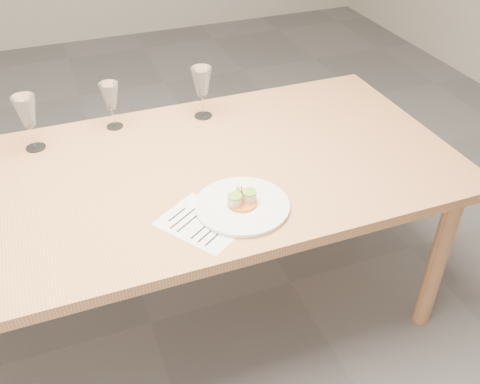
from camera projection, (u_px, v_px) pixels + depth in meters
name	position (u px, v px, depth m)	size (l,w,h in m)	color
ground	(151.00, 323.00, 2.31)	(7.00, 7.00, 0.00)	slate
dining_table	(132.00, 197.00, 1.90)	(2.40, 1.00, 0.75)	tan
dinner_plate	(242.00, 205.00, 1.73)	(0.31, 0.31, 0.08)	white
recipe_sheet	(203.00, 223.00, 1.68)	(0.31, 0.33, 0.00)	white
wine_glass_1	(27.00, 113.00, 1.95)	(0.09, 0.09, 0.22)	white
wine_glass_2	(110.00, 97.00, 2.09)	(0.08, 0.08, 0.19)	white
wine_glass_3	(202.00, 83.00, 2.15)	(0.09, 0.09, 0.22)	white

